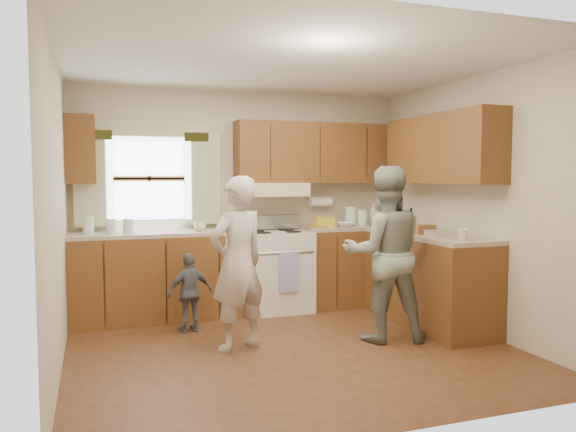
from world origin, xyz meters
name	(u,v)px	position (x,y,z in m)	size (l,w,h in m)	color
room	(292,208)	(0.00, 0.00, 1.25)	(3.80, 3.80, 3.80)	#492716
kitchen_fixtures	(312,239)	(0.61, 1.08, 0.84)	(3.80, 2.25, 2.15)	#4A260F
stove	(275,269)	(0.30, 1.44, 0.47)	(0.76, 0.67, 1.07)	silver
woman_left	(238,263)	(-0.45, 0.15, 0.76)	(0.56, 0.37, 1.53)	beige
woman_right	(385,254)	(0.91, -0.01, 0.81)	(0.79, 0.61, 1.62)	#213A2D
child	(190,292)	(-0.76, 0.85, 0.39)	(0.46, 0.19, 0.78)	slate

